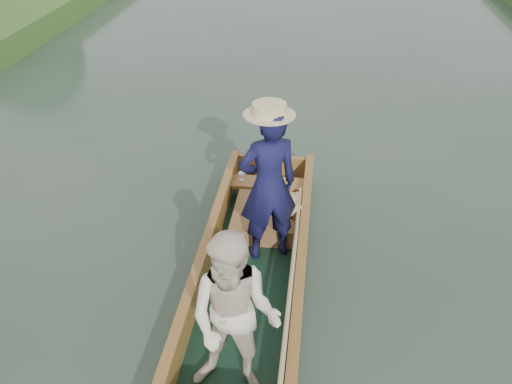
# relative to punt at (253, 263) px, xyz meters

# --- Properties ---
(ground) EXTENTS (120.00, 120.00, 0.00)m
(ground) POSITION_rel_punt_xyz_m (-0.05, 0.09, -0.57)
(ground) COLOR #283D30
(ground) RESTS_ON ground
(punt) EXTENTS (1.12, 5.00, 1.86)m
(punt) POSITION_rel_punt_xyz_m (0.00, 0.00, 0.00)
(punt) COLOR black
(punt) RESTS_ON ground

